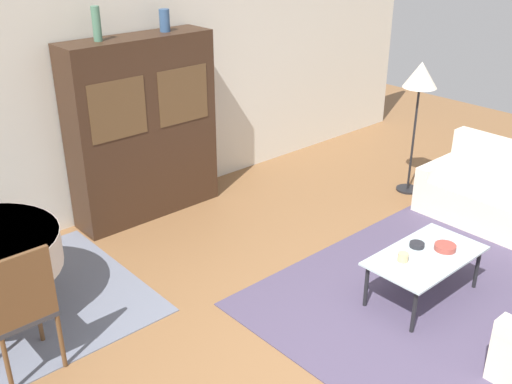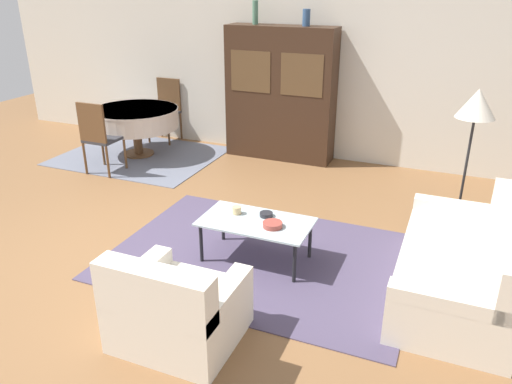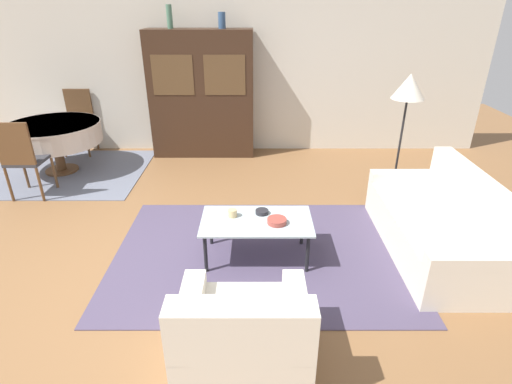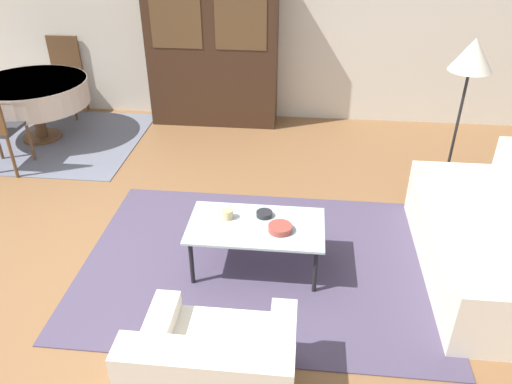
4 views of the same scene
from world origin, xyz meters
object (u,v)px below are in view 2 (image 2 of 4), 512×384
object	(u,v)px
dining_chair_far	(166,106)
vase_tall	(255,12)
dining_table	(135,118)
dining_chair_near	(98,134)
armchair	(176,309)
floor_lamp	(476,110)
vase_short	(306,18)
cup	(237,210)
bowl_small	(266,214)
display_cabinet	(280,94)
coffee_table	(256,224)
couch	(462,267)
bowl	(273,225)

from	to	relation	value
dining_chair_far	vase_tall	size ratio (longest dim) A/B	3.15
dining_table	dining_chair_near	distance (m)	0.90
dining_chair_far	armchair	bearing A→B (deg)	122.56
floor_lamp	vase_short	world-z (taller)	vase_short
cup	bowl_small	bearing A→B (deg)	11.67
floor_lamp	armchair	bearing A→B (deg)	-124.48
dining_table	display_cabinet	bearing A→B (deg)	20.83
dining_chair_near	vase_short	world-z (taller)	vase_short
vase_short	armchair	bearing A→B (deg)	-84.59
display_cabinet	vase_tall	distance (m)	1.24
armchair	dining_chair_near	xyz separation A→B (m)	(-2.92, 2.76, 0.30)
dining_chair_far	vase_short	xyz separation A→B (m)	(2.49, -0.09, 1.52)
coffee_table	bowl_small	bearing A→B (deg)	67.83
dining_chair_near	bowl_small	world-z (taller)	dining_chair_near
dining_table	floor_lamp	bearing A→B (deg)	-9.90
floor_lamp	bowl_small	xyz separation A→B (m)	(-1.79, -1.31, -0.93)
cup	vase_short	bearing A→B (deg)	95.25
dining_table	vase_short	distance (m)	3.03
display_cabinet	dining_table	distance (m)	2.31
dining_chair_near	vase_short	bearing A→B (deg)	34.48
dining_chair_far	vase_short	bearing A→B (deg)	177.88
couch	coffee_table	size ratio (longest dim) A/B	1.73
couch	coffee_table	bearing A→B (deg)	93.98
display_cabinet	vase_tall	bearing A→B (deg)	179.87
coffee_table	bowl	distance (m)	0.22
dining_chair_near	bowl	xyz separation A→B (m)	(3.21, -1.45, -0.13)
bowl	vase_tall	bearing A→B (deg)	115.40
armchair	dining_chair_far	world-z (taller)	dining_chair_far
dining_chair_far	cup	distance (m)	4.17
armchair	dining_table	xyz separation A→B (m)	(-2.92, 3.67, 0.32)
vase_short	floor_lamp	bearing A→B (deg)	-35.06
display_cabinet	couch	bearing A→B (deg)	-46.64
bowl_small	dining_chair_far	bearing A→B (deg)	135.08
display_cabinet	floor_lamp	bearing A→B (deg)	-31.26
couch	bowl_small	world-z (taller)	couch
cup	vase_short	size ratio (longest dim) A/B	0.39
display_cabinet	vase_short	bearing A→B (deg)	0.14
dining_chair_far	vase_short	distance (m)	2.92
vase_short	bowl_small	bearing A→B (deg)	-79.03
dining_table	vase_tall	xyz separation A→B (m)	(1.71, 0.81, 1.56)
coffee_table	cup	bearing A→B (deg)	163.08
dining_chair_far	floor_lamp	size ratio (longest dim) A/B	0.65
armchair	bowl_small	bearing A→B (deg)	84.30
armchair	display_cabinet	size ratio (longest dim) A/B	0.45
floor_lamp	vase_short	size ratio (longest dim) A/B	6.93
dining_table	bowl_small	xyz separation A→B (m)	(3.07, -2.16, -0.15)
cup	vase_tall	bearing A→B (deg)	109.34
dining_table	vase_tall	distance (m)	2.45
dining_table	vase_short	xyz separation A→B (m)	(2.49, 0.81, 1.51)
armchair	floor_lamp	distance (m)	3.59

